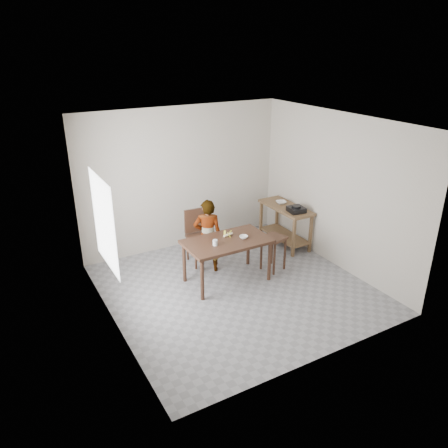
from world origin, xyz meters
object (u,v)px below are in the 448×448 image
stool (273,253)px  child (208,236)px  prep_counter (285,225)px  dining_table (227,261)px  dining_chair (202,238)px

stool → child: bearing=152.5°
prep_counter → child: (-1.83, -0.22, 0.26)m
prep_counter → child: size_ratio=0.91×
stool → dining_table: bearing=176.9°
prep_counter → stool: (-0.81, -0.75, -0.09)m
dining_table → prep_counter: size_ratio=1.17×
dining_chair → stool: (0.97, -0.86, -0.17)m
child → stool: bearing=177.2°
prep_counter → child: child is taller
dining_table → child: bearing=102.6°
child → dining_chair: child is taller
dining_chair → child: bearing=-94.1°
dining_chair → stool: 1.31m
prep_counter → stool: size_ratio=1.91×
child → dining_chair: 0.38m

